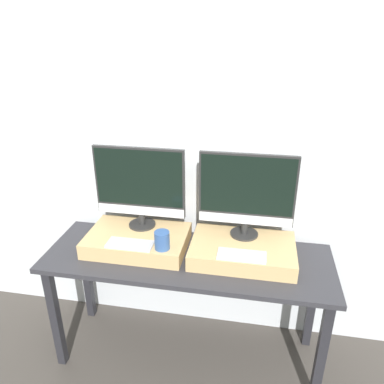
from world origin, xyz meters
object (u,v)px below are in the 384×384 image
Objects in this scene: mug at (162,240)px; monitor_right at (247,193)px; keyboard_left at (130,244)px; monitor_left at (140,185)px; keyboard_right at (242,255)px.

mug is 0.19× the size of monitor_right.
keyboard_left is at bearing -159.83° from monitor_right.
monitor_left is 1.00× the size of monitor_right.
keyboard_left is at bearing 180.00° from keyboard_right.
keyboard_right is (0.44, 0.00, -0.05)m from mug.
keyboard_left is 0.48× the size of monitor_right.
monitor_left is at bearing 180.00° from monitor_right.
mug is at bearing 0.00° from keyboard_left.
mug is (0.19, 0.00, 0.05)m from keyboard_left.
keyboard_right is (0.63, 0.00, 0.00)m from keyboard_left.
monitor_left is 2.08× the size of keyboard_right.
mug is at bearing -152.33° from monitor_right.
keyboard_left is 1.00× the size of keyboard_right.
keyboard_left is 2.51× the size of mug.
keyboard_right is at bearing -90.00° from monitor_right.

